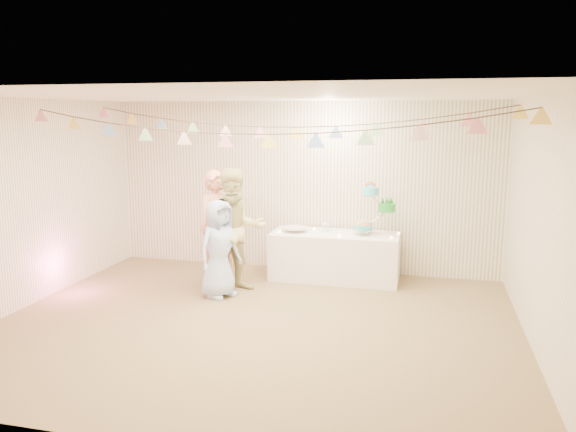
% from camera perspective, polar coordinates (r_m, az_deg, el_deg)
% --- Properties ---
extents(floor, '(6.00, 6.00, 0.00)m').
position_cam_1_polar(floor, '(6.63, -3.41, -10.97)').
color(floor, brown).
rests_on(floor, ground).
extents(ceiling, '(6.00, 6.00, 0.00)m').
position_cam_1_polar(ceiling, '(6.18, -3.68, 12.11)').
color(ceiling, white).
rests_on(ceiling, ground).
extents(back_wall, '(6.00, 6.00, 0.00)m').
position_cam_1_polar(back_wall, '(8.67, 1.44, 2.98)').
color(back_wall, white).
rests_on(back_wall, ground).
extents(front_wall, '(6.00, 6.00, 0.00)m').
position_cam_1_polar(front_wall, '(4.02, -14.35, -5.94)').
color(front_wall, white).
rests_on(front_wall, ground).
extents(left_wall, '(5.00, 5.00, 0.00)m').
position_cam_1_polar(left_wall, '(7.72, -25.30, 1.09)').
color(left_wall, white).
rests_on(left_wall, ground).
extents(right_wall, '(5.00, 5.00, 0.00)m').
position_cam_1_polar(right_wall, '(6.10, 24.45, -1.05)').
color(right_wall, white).
rests_on(right_wall, ground).
extents(table, '(1.85, 0.74, 0.69)m').
position_cam_1_polar(table, '(8.29, 4.78, -4.10)').
color(table, white).
rests_on(table, floor).
extents(cake_stand, '(0.64, 0.37, 0.71)m').
position_cam_1_polar(cake_stand, '(8.11, 8.75, 0.97)').
color(cake_stand, silver).
rests_on(cake_stand, table).
extents(cake_bottom, '(0.31, 0.31, 0.15)m').
position_cam_1_polar(cake_bottom, '(8.12, 7.60, -0.92)').
color(cake_bottom, '#29BFBE').
rests_on(cake_bottom, cake_stand).
extents(cake_middle, '(0.27, 0.27, 0.22)m').
position_cam_1_polar(cake_middle, '(8.19, 10.06, 1.03)').
color(cake_middle, green).
rests_on(cake_middle, cake_stand).
extents(cake_top_tier, '(0.25, 0.25, 0.19)m').
position_cam_1_polar(cake_top_tier, '(8.05, 8.36, 2.86)').
color(cake_top_tier, '#4ED9F6').
rests_on(cake_top_tier, cake_stand).
extents(platter, '(0.37, 0.37, 0.02)m').
position_cam_1_polar(platter, '(8.26, 0.73, -1.18)').
color(platter, white).
rests_on(platter, table).
extents(posy, '(0.12, 0.12, 0.14)m').
position_cam_1_polar(posy, '(8.25, 3.86, -0.77)').
color(posy, white).
rests_on(posy, table).
extents(person_adult_a, '(0.69, 0.71, 1.64)m').
position_cam_1_polar(person_adult_a, '(7.93, -7.09, -1.28)').
color(person_adult_a, '#ECA07B').
rests_on(person_adult_a, floor).
extents(person_adult_b, '(1.04, 1.00, 1.70)m').
position_cam_1_polar(person_adult_b, '(7.65, -5.29, -1.48)').
color(person_adult_b, '#D2CA81').
rests_on(person_adult_b, floor).
extents(person_child, '(0.67, 0.76, 1.31)m').
position_cam_1_polar(person_child, '(7.47, -7.01, -3.32)').
color(person_child, '#B0CCF9').
rests_on(person_child, floor).
extents(bunting_back, '(5.60, 1.10, 0.40)m').
position_cam_1_polar(bunting_back, '(7.23, -0.98, 9.88)').
color(bunting_back, pink).
rests_on(bunting_back, ceiling).
extents(bunting_front, '(5.60, 0.90, 0.36)m').
position_cam_1_polar(bunting_front, '(5.99, -4.23, 9.48)').
color(bunting_front, '#72A5E5').
rests_on(bunting_front, ceiling).
extents(tealight_0, '(0.04, 0.04, 0.03)m').
position_cam_1_polar(tealight_0, '(8.22, -0.87, -1.58)').
color(tealight_0, '#FFD88C').
rests_on(tealight_0, table).
extents(tealight_1, '(0.04, 0.04, 0.03)m').
position_cam_1_polar(tealight_1, '(8.44, 2.66, -1.29)').
color(tealight_1, '#FFD88C').
rests_on(tealight_1, table).
extents(tealight_2, '(0.04, 0.04, 0.03)m').
position_cam_1_polar(tealight_2, '(7.98, 5.27, -2.00)').
color(tealight_2, '#FFD88C').
rests_on(tealight_2, table).
extents(tealight_3, '(0.04, 0.04, 0.03)m').
position_cam_1_polar(tealight_3, '(8.37, 7.42, -1.46)').
color(tealight_3, '#FFD88C').
rests_on(tealight_3, table).
extents(tealight_4, '(0.04, 0.04, 0.03)m').
position_cam_1_polar(tealight_4, '(7.94, 10.46, -2.18)').
color(tealight_4, '#FFD88C').
rests_on(tealight_4, table).
extents(tealight_5, '(0.04, 0.04, 0.03)m').
position_cam_1_polar(tealight_5, '(8.26, 11.16, -1.72)').
color(tealight_5, '#FFD88C').
rests_on(tealight_5, table).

